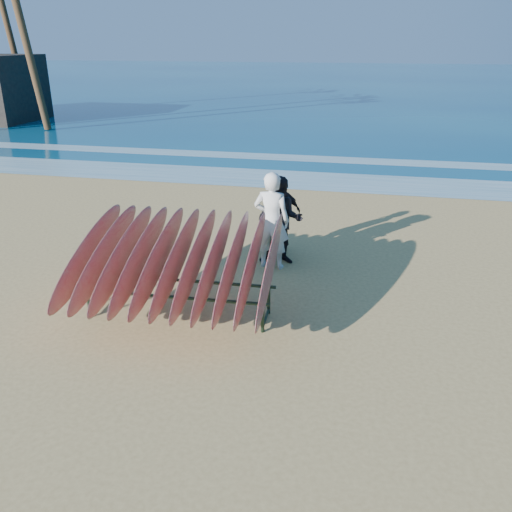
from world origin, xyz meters
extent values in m
plane|color=tan|center=(0.00, 0.00, 0.00)|extent=(120.00, 120.00, 0.00)
plane|color=navy|center=(0.00, 55.00, 0.01)|extent=(160.00, 160.00, 0.00)
plane|color=white|center=(0.00, 10.00, 0.01)|extent=(160.00, 160.00, 0.00)
plane|color=white|center=(0.00, 13.50, 0.01)|extent=(160.00, 160.00, 0.00)
cylinder|color=#1C2D1E|center=(-2.66, -0.20, 0.25)|extent=(0.06, 0.06, 0.50)
cylinder|color=#1C2D1E|center=(0.30, -0.07, 0.25)|extent=(0.06, 0.06, 0.50)
cylinder|color=#1C2D1E|center=(-2.69, 0.45, 0.25)|extent=(0.06, 0.06, 0.50)
cylinder|color=#1C2D1E|center=(0.27, 0.58, 0.25)|extent=(0.06, 0.06, 0.50)
cylinder|color=#1C2D1E|center=(-1.18, -0.13, 0.50)|extent=(3.20, 0.19, 0.06)
cylinder|color=#1C2D1E|center=(-1.21, 0.51, 0.50)|extent=(3.20, 0.19, 0.06)
cylinder|color=#1C2D1E|center=(-2.67, 0.13, 0.08)|extent=(0.07, 0.65, 0.04)
cylinder|color=#1C2D1E|center=(0.28, 0.25, 0.08)|extent=(0.07, 0.65, 0.04)
ellipsoid|color=maroon|center=(-2.74, 0.12, 1.03)|extent=(0.21, 3.03, 1.39)
ellipsoid|color=maroon|center=(-2.43, 0.14, 1.03)|extent=(0.21, 3.03, 1.39)
ellipsoid|color=maroon|center=(-2.12, 0.15, 1.03)|extent=(0.21, 3.03, 1.39)
ellipsoid|color=maroon|center=(-1.81, 0.16, 1.03)|extent=(0.21, 3.03, 1.39)
ellipsoid|color=maroon|center=(-1.50, 0.18, 1.03)|extent=(0.21, 3.03, 1.39)
ellipsoid|color=maroon|center=(-1.19, 0.19, 1.03)|extent=(0.21, 3.03, 1.39)
ellipsoid|color=maroon|center=(-0.88, 0.20, 1.03)|extent=(0.21, 3.03, 1.39)
ellipsoid|color=maroon|center=(-0.58, 0.22, 1.03)|extent=(0.21, 3.03, 1.39)
ellipsoid|color=maroon|center=(-0.27, 0.23, 1.03)|extent=(0.21, 3.03, 1.39)
ellipsoid|color=maroon|center=(0.04, 0.24, 1.03)|extent=(0.21, 3.03, 1.39)
ellipsoid|color=maroon|center=(0.35, 0.26, 1.03)|extent=(0.21, 3.03, 1.39)
imported|color=silver|center=(-0.07, 2.59, 1.00)|extent=(0.76, 0.53, 1.99)
imported|color=black|center=(0.08, 2.86, 0.92)|extent=(0.98, 0.80, 1.84)
imported|color=black|center=(-0.06, 3.48, 0.85)|extent=(1.04, 0.96, 1.71)
cylinder|color=brown|center=(-14.57, 16.84, 4.40)|extent=(0.36, 1.98, 8.71)
cylinder|color=brown|center=(-19.47, 22.68, 4.74)|extent=(0.36, 1.95, 9.41)
camera|label=1|loc=(1.81, -7.54, 4.40)|focal=38.00mm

